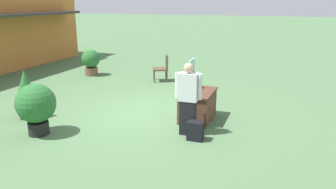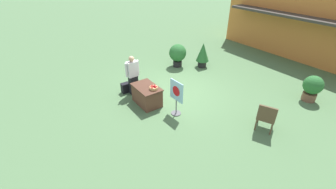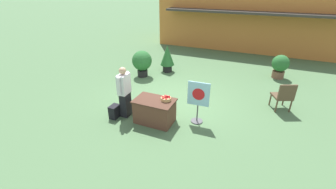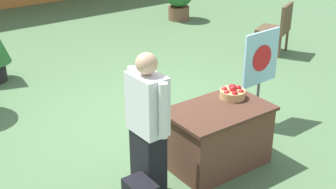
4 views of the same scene
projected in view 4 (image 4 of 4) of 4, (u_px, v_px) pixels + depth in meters
The scene contains 6 objects.
ground_plane at pixel (145, 118), 6.73m from camera, with size 120.00×120.00×0.00m, color #4C7047.
display_table at pixel (217, 136), 5.50m from camera, with size 1.20×0.77×0.74m.
apple_basket at pixel (233, 93), 5.58m from camera, with size 0.30×0.30×0.16m.
person_visitor at pixel (148, 128), 4.75m from camera, with size 0.28×0.61×1.64m.
poster_board at pixel (260, 72), 6.36m from camera, with size 0.65×0.36×1.32m.
patio_chair at pixel (278, 26), 9.02m from camera, with size 0.73×0.73×0.99m.
Camera 4 is at (-3.22, -5.03, 3.13)m, focal length 50.00 mm.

